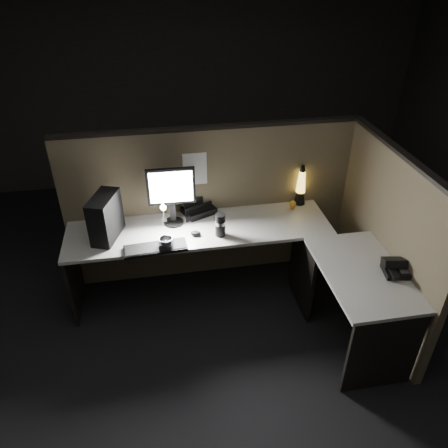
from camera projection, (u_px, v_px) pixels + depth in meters
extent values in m
plane|color=black|center=(228.00, 335.00, 3.73)|extent=(6.00, 6.00, 0.00)
plane|color=#282623|center=(186.00, 81.00, 5.47)|extent=(6.00, 0.00, 6.00)
cube|color=brown|center=(211.00, 205.00, 4.09)|extent=(2.66, 0.06, 1.50)
cube|color=brown|center=(385.00, 242.00, 3.60)|extent=(0.06, 1.66, 1.50)
cube|color=#B3B1A9|center=(200.00, 229.00, 3.81)|extent=(2.30, 0.60, 0.03)
cube|color=#B3B1A9|center=(363.00, 272.00, 3.32)|extent=(0.60, 1.00, 0.03)
cube|color=black|center=(74.00, 276.00, 3.85)|extent=(0.03, 0.55, 0.70)
cube|color=black|center=(383.00, 354.00, 3.12)|extent=(0.55, 0.03, 0.70)
cube|color=black|center=(302.00, 272.00, 3.89)|extent=(0.03, 0.55, 0.70)
cube|color=black|center=(106.00, 217.00, 3.59)|extent=(0.27, 0.40, 0.38)
cylinder|color=black|center=(174.00, 222.00, 3.87)|extent=(0.18, 0.18, 0.01)
cube|color=black|center=(173.00, 211.00, 3.83)|extent=(0.05, 0.04, 0.20)
cube|color=black|center=(171.00, 186.00, 3.69)|extent=(0.41, 0.04, 0.33)
cube|color=white|center=(171.00, 187.00, 3.67)|extent=(0.36, 0.01, 0.28)
cube|color=black|center=(155.00, 248.00, 3.54)|extent=(0.52, 0.21, 0.02)
ellipsoid|color=black|center=(196.00, 233.00, 3.71)|extent=(0.11, 0.09, 0.03)
cube|color=silver|center=(164.00, 220.00, 3.88)|extent=(0.05, 0.06, 0.03)
cylinder|color=silver|center=(163.00, 209.00, 3.82)|extent=(0.01, 0.01, 0.20)
cylinder|color=silver|center=(163.00, 202.00, 3.70)|extent=(0.01, 0.14, 0.01)
sphere|color=white|center=(163.00, 208.00, 3.64)|extent=(0.05, 0.05, 0.05)
cube|color=black|center=(198.00, 210.00, 4.01)|extent=(0.35, 0.33, 0.05)
cube|color=black|center=(198.00, 208.00, 3.96)|extent=(0.26, 0.12, 0.10)
cube|color=black|center=(197.00, 197.00, 4.03)|extent=(0.26, 0.12, 0.19)
cone|color=black|center=(300.00, 197.00, 4.13)|extent=(0.11, 0.11, 0.13)
cone|color=yellow|center=(301.00, 182.00, 4.04)|extent=(0.09, 0.09, 0.21)
sphere|color=maroon|center=(301.00, 188.00, 4.07)|extent=(0.04, 0.04, 0.04)
sphere|color=maroon|center=(302.00, 181.00, 4.03)|extent=(0.03, 0.03, 0.03)
cone|color=black|center=(303.00, 168.00, 3.96)|extent=(0.05, 0.05, 0.06)
cylinder|color=black|center=(220.00, 225.00, 3.66)|extent=(0.09, 0.09, 0.21)
imported|color=silver|center=(166.00, 243.00, 3.53)|extent=(0.14, 0.14, 0.10)
sphere|color=orange|center=(293.00, 204.00, 4.05)|extent=(0.06, 0.06, 0.06)
cube|color=white|center=(195.00, 169.00, 3.82)|extent=(0.21, 0.00, 0.30)
cube|color=black|center=(397.00, 271.00, 3.28)|extent=(0.23, 0.21, 0.04)
cube|color=black|center=(396.00, 262.00, 3.28)|extent=(0.22, 0.15, 0.09)
cube|color=black|center=(393.00, 273.00, 3.22)|extent=(0.07, 0.16, 0.03)
cube|color=#3F3F42|center=(405.00, 270.00, 3.25)|extent=(0.10, 0.10, 0.00)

